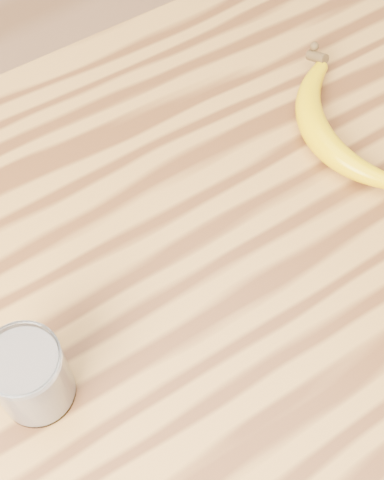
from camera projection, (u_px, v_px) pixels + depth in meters
table at (169, 299)px, 0.95m from camera, size 1.20×0.80×0.90m
smoothie_glass at (31, 376)px, 0.70m from camera, size 0.08×0.08×0.10m
banana at (315, 132)px, 0.92m from camera, size 0.20×0.35×0.04m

